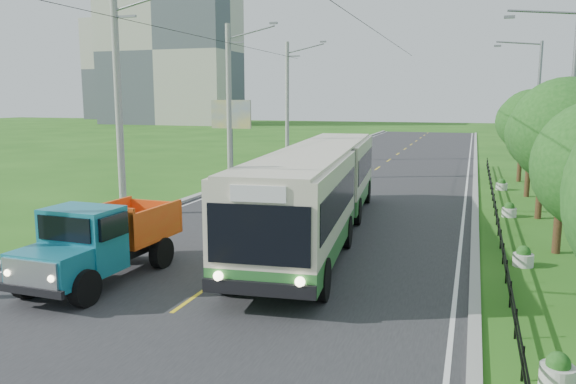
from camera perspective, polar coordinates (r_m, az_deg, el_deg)
The scene contains 26 objects.
ground at distance 15.42m, azimuth -9.69°, elevation -10.66°, with size 240.00×240.00×0.00m, color #225814.
road at distance 33.88m, azimuth 6.32°, elevation 0.45°, with size 14.00×120.00×0.02m, color #28282B.
curb_left at distance 36.03m, azimuth -4.95°, elevation 1.11°, with size 0.40×120.00×0.15m, color #9E9E99.
curb_right at distance 33.16m, azimuth 18.49°, elevation -0.11°, with size 0.30×120.00×0.10m, color #9E9E99.
edge_line_left at distance 35.83m, azimuth -4.14°, elevation 0.99°, with size 0.12×120.00×0.00m, color silver.
edge_line_right at distance 33.17m, azimuth 17.63°, elevation -0.11°, with size 0.12×120.00×0.00m, color silver.
centre_dash at distance 15.42m, azimuth -9.69°, elevation -10.59°, with size 0.12×2.20×0.00m, color yellow.
railing_right at distance 27.23m, azimuth 20.30°, elevation -1.67°, with size 0.04×40.00×0.60m, color black.
pole_near at distance 26.52m, azimuth -16.78°, elevation 8.67°, with size 3.51×0.32×10.00m.
pole_mid at distance 37.00m, azimuth -5.97°, elevation 9.11°, with size 3.51×0.32×10.00m.
pole_far at distance 48.20m, azimuth -0.04°, elevation 9.22°, with size 3.51×0.32×10.00m.
tree_third at distance 21.14m, azimuth 26.40°, elevation 4.99°, with size 3.60×3.62×6.00m.
tree_fourth at distance 27.10m, azimuth 24.62°, elevation 5.03°, with size 3.24×3.31×5.40m.
tree_fifth at distance 33.05m, azimuth 23.56°, elevation 6.20°, with size 3.48×3.52×5.80m.
tree_back at distance 39.03m, azimuth 22.77°, elevation 6.33°, with size 3.30×3.36×5.50m.
streetlight_mid at distance 27.01m, azimuth 26.51°, elevation 7.68°, with size 3.02×0.20×9.07m.
streetlight_far at distance 40.92m, azimuth 23.80°, elevation 8.13°, with size 3.02×0.20×9.07m.
planter_front at distance 11.97m, azimuth 25.70°, elevation -16.13°, with size 0.64×0.64×0.67m.
planter_near at distance 19.47m, azimuth 22.78°, elevation -6.14°, with size 0.64×0.64×0.67m.
planter_mid at distance 27.26m, azimuth 21.55°, elevation -1.76°, with size 0.64×0.64×0.67m.
planter_far at distance 35.14m, azimuth 20.88°, elevation 0.66°, with size 0.64×0.64×0.67m.
billboard_left at distance 40.27m, azimuth -5.80°, elevation 7.39°, with size 3.00×0.20×5.20m.
apartment_near at distance 124.65m, azimuth -11.88°, elevation 13.71°, with size 28.00×14.00×30.00m, color #B7B2A3.
apartment_far at distance 158.85m, azimuth -15.22°, elevation 11.89°, with size 24.00×14.00×26.00m, color #B7B2A3.
bus at distance 21.63m, azimuth 3.13°, elevation 0.80°, with size 4.55×17.62×3.36m.
dump_truck at distance 17.20m, azimuth -18.44°, elevation -4.35°, with size 2.31×5.58×2.32m.
Camera 1 is at (6.91, -12.75, 5.26)m, focal length 35.00 mm.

